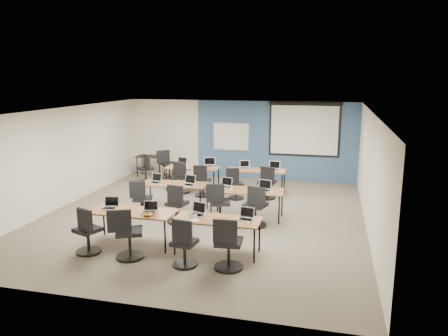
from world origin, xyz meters
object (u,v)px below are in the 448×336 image
(task_chair_3, at_px, (228,248))
(task_chair_9, at_px, (202,183))
(whiteboard, at_px, (231,137))
(laptop_0, at_px, (110,206))
(laptop_9, at_px, (209,164))
(task_chair_11, at_px, (267,185))
(laptop_1, at_px, (150,210))
(utility_table, at_px, (150,158))
(training_table_mid_right, at_px, (247,192))
(laptop_5, at_px, (189,183))
(laptop_3, at_px, (246,217))
(laptop_10, at_px, (244,166))
(task_chair_6, at_px, (219,206))
(spare_chair_a, at_px, (168,167))
(training_table_mid_left, at_px, (174,185))
(training_table_front_left, at_px, (132,213))
(training_table_back_left, at_px, (192,169))
(laptop_8, at_px, (181,163))
(laptop_7, at_px, (264,188))
(training_table_back_right, at_px, (256,171))
(laptop_11, at_px, (274,168))
(laptop_2, at_px, (198,212))
(task_chair_1, at_px, (127,238))
(spare_chair_b, at_px, (146,171))
(task_chair_10, at_px, (235,186))
(task_chair_4, at_px, (142,202))
(task_chair_7, at_px, (255,210))
(projector_screen, at_px, (304,126))
(laptop_6, at_px, (226,185))
(laptop_4, at_px, (156,180))
(task_chair_8, at_px, (181,180))
(task_chair_5, at_px, (177,207))
(task_chair_2, at_px, (184,247))
(task_chair_0, at_px, (87,235))
(training_table_front_right, at_px, (217,221))

(task_chair_3, bearing_deg, task_chair_9, 108.35)
(whiteboard, bearing_deg, laptop_0, -100.25)
(laptop_9, distance_m, task_chair_11, 2.15)
(laptop_1, distance_m, utility_table, 6.54)
(training_table_mid_right, xyz_separation_m, laptop_5, (-1.57, 0.14, 0.11))
(laptop_3, height_order, task_chair_9, task_chair_9)
(laptop_10, bearing_deg, task_chair_6, -102.97)
(task_chair_11, distance_m, spare_chair_a, 4.04)
(training_table_mid_right, bearing_deg, training_table_mid_left, 170.86)
(training_table_front_left, bearing_deg, laptop_9, 86.64)
(training_table_back_left, bearing_deg, task_chair_3, -66.34)
(laptop_8, bearing_deg, laptop_7, -23.09)
(training_table_back_right, xyz_separation_m, laptop_11, (0.53, 0.16, 0.11))
(laptop_2, height_order, laptop_11, laptop_11)
(whiteboard, height_order, training_table_mid_left, whiteboard)
(training_table_back_left, relative_size, task_chair_1, 1.59)
(laptop_3, distance_m, spare_chair_b, 6.71)
(task_chair_9, bearing_deg, laptop_3, -66.77)
(training_table_back_right, bearing_deg, training_table_mid_right, -89.18)
(laptop_8, bearing_deg, laptop_9, 22.80)
(task_chair_3, relative_size, laptop_11, 3.02)
(task_chair_3, height_order, utility_table, task_chair_3)
(laptop_5, bearing_deg, task_chair_10, 76.00)
(laptop_7, bearing_deg, whiteboard, 127.44)
(task_chair_4, distance_m, spare_chair_b, 3.66)
(task_chair_7, relative_size, laptop_11, 3.02)
(projector_screen, bearing_deg, laptop_6, -112.39)
(laptop_4, distance_m, laptop_7, 2.96)
(task_chair_3, bearing_deg, laptop_11, 85.13)
(laptop_3, bearing_deg, task_chair_6, 132.34)
(projector_screen, distance_m, task_chair_7, 5.14)
(task_chair_8, bearing_deg, task_chair_5, -63.69)
(laptop_0, xyz_separation_m, laptop_9, (0.84, 4.83, 0.01))
(whiteboard, relative_size, task_chair_7, 1.25)
(whiteboard, distance_m, task_chair_2, 7.52)
(laptop_1, bearing_deg, spare_chair_b, 101.75)
(task_chair_2, xyz_separation_m, spare_chair_a, (-2.87, 6.60, 0.04))
(task_chair_5, bearing_deg, spare_chair_b, 132.84)
(task_chair_2, height_order, task_chair_3, task_chair_3)
(laptop_1, bearing_deg, task_chair_11, 52.65)
(task_chair_2, distance_m, task_chair_11, 5.05)
(task_chair_7, height_order, task_chair_10, task_chair_7)
(training_table_mid_left, bearing_deg, task_chair_0, -104.07)
(training_table_back_right, height_order, task_chair_4, task_chair_4)
(laptop_6, bearing_deg, laptop_8, 146.27)
(task_chair_4, distance_m, laptop_6, 2.20)
(spare_chair_a, bearing_deg, task_chair_9, -86.93)
(laptop_2, bearing_deg, training_table_front_right, -0.33)
(task_chair_0, bearing_deg, task_chair_6, 71.41)
(spare_chair_b, bearing_deg, spare_chair_a, 91.05)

